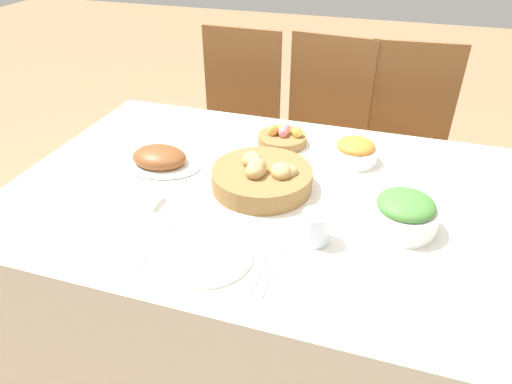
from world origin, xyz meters
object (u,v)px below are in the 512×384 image
at_px(chair_far_center, 320,135).
at_px(chair_far_right, 404,146).
at_px(fork, 156,245).
at_px(spoon, 272,270).
at_px(bread_basket, 262,177).
at_px(butter_dish, 141,198).
at_px(green_salad_bowl, 404,213).
at_px(ham_platter, 160,159).
at_px(drinking_cup, 316,227).
at_px(knife, 261,267).
at_px(chair_far_left, 235,123).
at_px(carrot_bowl, 355,151).
at_px(dinner_plate, 207,255).
at_px(egg_basket, 282,137).

bearing_deg(chair_far_center, chair_far_right, 6.74).
distance_m(fork, spoon, 0.32).
xyz_separation_m(bread_basket, butter_dish, (-0.33, -0.19, -0.02)).
distance_m(bread_basket, fork, 0.41).
xyz_separation_m(green_salad_bowl, spoon, (-0.30, -0.28, -0.05)).
distance_m(ham_platter, fork, 0.44).
bearing_deg(ham_platter, drinking_cup, -22.71).
distance_m(knife, butter_dish, 0.47).
xyz_separation_m(chair_far_left, spoon, (0.56, -1.26, 0.23)).
bearing_deg(carrot_bowl, chair_far_left, 136.83).
relative_size(green_salad_bowl, butter_dish, 1.55).
xyz_separation_m(fork, spoon, (0.32, 0.00, 0.00)).
bearing_deg(dinner_plate, carrot_bowl, 64.39).
bearing_deg(fork, chair_far_center, 79.50).
relative_size(green_salad_bowl, spoon, 0.97).
height_order(carrot_bowl, knife, carrot_bowl).
distance_m(chair_far_right, carrot_bowl, 0.71).
relative_size(chair_far_center, spoon, 5.14).
height_order(chair_far_center, chair_far_right, same).
xyz_separation_m(knife, drinking_cup, (0.11, 0.15, 0.04)).
bearing_deg(fork, chair_far_left, 100.00).
bearing_deg(chair_far_left, bread_basket, -62.85).
height_order(bread_basket, fork, bread_basket).
bearing_deg(dinner_plate, bread_basket, 83.48).
bearing_deg(dinner_plate, butter_dish, 149.07).
bearing_deg(ham_platter, egg_basket, 37.96).
bearing_deg(green_salad_bowl, chair_far_center, 112.18).
bearing_deg(dinner_plate, spoon, 0.00).
xyz_separation_m(bread_basket, ham_platter, (-0.38, 0.04, -0.02)).
height_order(chair_far_right, butter_dish, chair_far_right).
distance_m(ham_platter, carrot_bowl, 0.68).
relative_size(fork, drinking_cup, 2.12).
height_order(bread_basket, egg_basket, bread_basket).
relative_size(chair_far_left, spoon, 5.14).
relative_size(green_salad_bowl, drinking_cup, 2.07).
relative_size(chair_far_center, butter_dish, 8.16).
distance_m(chair_far_right, drinking_cup, 1.16).
xyz_separation_m(chair_far_right, carrot_bowl, (-0.19, -0.64, 0.26)).
height_order(ham_platter, drinking_cup, drinking_cup).
bearing_deg(green_salad_bowl, knife, -139.83).
bearing_deg(spoon, butter_dish, 160.14).
height_order(fork, drinking_cup, drinking_cup).
distance_m(chair_far_center, carrot_bowl, 0.72).
relative_size(chair_far_center, drinking_cup, 10.89).
bearing_deg(chair_far_right, bread_basket, -120.80).
height_order(chair_far_right, egg_basket, chair_far_right).
distance_m(chair_far_center, ham_platter, 0.99).
bearing_deg(chair_far_left, drinking_cup, -58.27).
distance_m(dinner_plate, fork, 0.15).
height_order(egg_basket, green_salad_bowl, green_salad_bowl).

